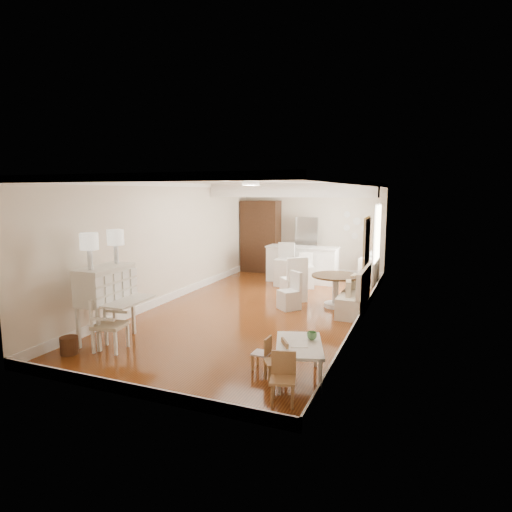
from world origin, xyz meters
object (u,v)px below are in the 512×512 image
Objects in this scene: wicker_basket at (69,345)px; fridge at (318,247)px; gustavian_armchair at (110,324)px; kids_chair_a at (276,361)px; kids_chair_c at (283,379)px; pantry_cabinet at (261,236)px; bar_stool_right at (306,271)px; breakfast_counter at (302,264)px; sideboard at (369,271)px; slip_chair_far at (294,278)px; slip_chair_near at (289,291)px; kids_chair_b at (261,353)px; dining_table at (335,291)px; bar_stool_left at (284,265)px; secretary_bureau at (106,304)px; kids_table at (299,362)px.

wicker_basket is 0.16× the size of fridge.
kids_chair_a is (2.91, -0.12, -0.14)m from gustavian_armchair.
pantry_cabinet is (-3.45, 8.12, 0.83)m from kids_chair_c.
bar_stool_right reaches higher than gustavian_armchair.
sideboard is at bearing 5.94° from breakfast_counter.
bar_stool_right is at bearing -126.67° from slip_chair_far.
gustavian_armchair is 0.93× the size of bar_stool_right.
pantry_cabinet is (-2.23, 4.00, 0.73)m from slip_chair_near.
slip_chair_near reaches higher than kids_chair_b.
kids_chair_b is 0.48× the size of slip_chair_far.
slip_chair_near is (1.97, 3.47, -0.02)m from gustavian_armchair.
fridge is (-0.33, 3.97, 0.48)m from slip_chair_near.
slip_chair_far reaches higher than slip_chair_near.
dining_table is 1.29× the size of slip_chair_near.
kids_chair_a is 0.51× the size of bar_stool_left.
slip_chair_near is at bearing 91.90° from kids_chair_c.
slip_chair_far is (2.19, 3.91, -0.13)m from secretary_bureau.
secretary_bureau reaches higher than breakfast_counter.
kids_chair_a is 3.71m from slip_chair_near.
bar_stool_left is 2.29m from pantry_cabinet.
kids_table is at bearing 68.54° from slip_chair_far.
fridge is at bearing 86.24° from kids_chair_c.
secretary_bureau is at bearing -106.60° from breakfast_counter.
slip_chair_far is at bearing -64.41° from bar_stool_left.
fridge is (-1.28, 7.55, 0.60)m from kids_chair_a.
fridge is (0.20, 1.05, 0.39)m from breakfast_counter.
bar_stool_right reaches higher than kids_table.
slip_chair_near reaches higher than sideboard.
kids_chair_c is 8.86m from pantry_cabinet.
bar_stool_right is (-1.43, 6.33, 0.15)m from kids_chair_c.
slip_chair_far is at bearing -79.54° from breakfast_counter.
slip_chair_near is (-0.61, 3.27, 0.16)m from kids_chair_b.
wicker_basket is at bearing -105.34° from bar_stool_left.
kids_chair_b is 6.29m from breakfast_counter.
kids_chair_b is 0.61× the size of sideboard.
bar_stool_left is at bearing 163.71° from kids_chair_a.
gustavian_armchair is 0.38× the size of pantry_cabinet.
dining_table reaches higher than wicker_basket.
dining_table is 4.72m from pantry_cabinet.
kids_chair_b is 0.22× the size of pantry_cabinet.
secretary_bureau is at bearing -131.49° from kids_chair_a.
kids_chair_a reaches higher than kids_chair_b.
bar_stool_right is 0.52× the size of fridge.
dining_table is (-0.31, 4.69, 0.05)m from kids_chair_c.
kids_chair_a is 5.91m from bar_stool_right.
bar_stool_left reaches higher than slip_chair_far.
gustavian_armchair is 5.83m from bar_stool_left.
secretary_bureau is 1.24× the size of slip_chair_far.
wicker_basket is 0.34× the size of slip_chair_near.
gustavian_armchair is 1.37× the size of kids_chair_c.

